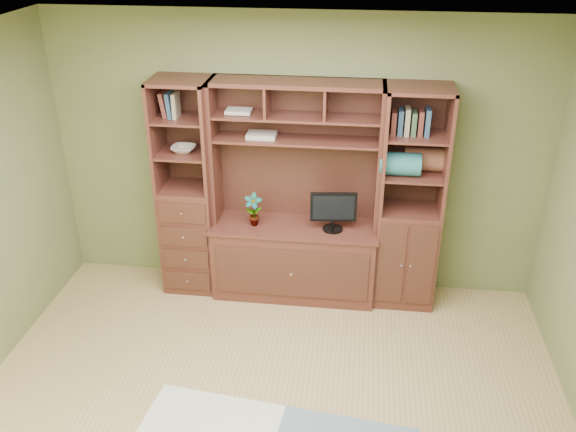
# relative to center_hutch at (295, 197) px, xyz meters

# --- Properties ---
(room) EXTENTS (4.60, 4.10, 2.64)m
(room) POSITION_rel_center_hutch_xyz_m (-0.02, -1.73, 0.28)
(room) COLOR tan
(room) RESTS_ON ground
(center_hutch) EXTENTS (1.54, 0.53, 2.05)m
(center_hutch) POSITION_rel_center_hutch_xyz_m (0.00, 0.00, 0.00)
(center_hutch) COLOR #4F241B
(center_hutch) RESTS_ON ground
(left_tower) EXTENTS (0.50, 0.45, 2.05)m
(left_tower) POSITION_rel_center_hutch_xyz_m (-1.00, 0.04, 0.00)
(left_tower) COLOR #4F241B
(left_tower) RESTS_ON ground
(right_tower) EXTENTS (0.55, 0.45, 2.05)m
(right_tower) POSITION_rel_center_hutch_xyz_m (1.02, 0.04, 0.00)
(right_tower) COLOR #4F241B
(right_tower) RESTS_ON ground
(monitor) EXTENTS (0.43, 0.23, 0.51)m
(monitor) POSITION_rel_center_hutch_xyz_m (0.35, -0.03, -0.04)
(monitor) COLOR black
(monitor) RESTS_ON center_hutch
(orchid) EXTENTS (0.16, 0.11, 0.31)m
(orchid) POSITION_rel_center_hutch_xyz_m (-0.37, -0.03, -0.14)
(orchid) COLOR #B84F3E
(orchid) RESTS_ON center_hutch
(magazines) EXTENTS (0.26, 0.19, 0.04)m
(magazines) POSITION_rel_center_hutch_xyz_m (-0.30, 0.09, 0.54)
(magazines) COLOR #B0A596
(magazines) RESTS_ON center_hutch
(bowl) EXTENTS (0.22, 0.22, 0.05)m
(bowl) POSITION_rel_center_hutch_xyz_m (-1.01, 0.04, 0.39)
(bowl) COLOR beige
(bowl) RESTS_ON left_tower
(blanket_teal) EXTENTS (0.35, 0.20, 0.20)m
(blanket_teal) POSITION_rel_center_hutch_xyz_m (0.91, -0.01, 0.37)
(blanket_teal) COLOR #286769
(blanket_teal) RESTS_ON right_tower
(blanket_red) EXTENTS (0.37, 0.20, 0.20)m
(blanket_red) POSITION_rel_center_hutch_xyz_m (1.13, 0.12, 0.37)
(blanket_red) COLOR brown
(blanket_red) RESTS_ON right_tower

